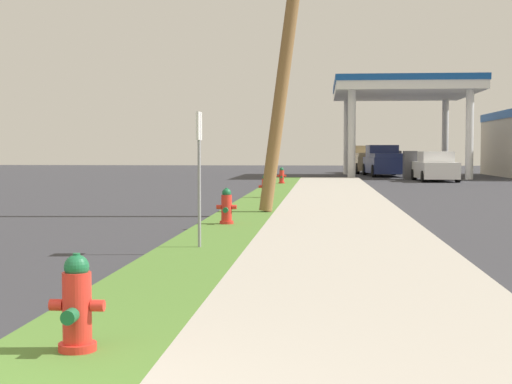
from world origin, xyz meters
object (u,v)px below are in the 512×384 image
Objects in this scene: fire_hydrant_fourth at (282,176)px; street_sign_post at (199,151)px; car_white_by_near_pump at (435,168)px; utility_pole_midground at (292,9)px; fire_hydrant_second at (227,208)px; fire_hydrant_third at (265,187)px; truck_tan_on_apron at (368,160)px; fire_hydrant_nearest at (77,308)px; truck_navy_at_forecourt at (384,162)px.

fire_hydrant_fourth is 0.35× the size of street_sign_post.
utility_pole_midground is at bearing -106.66° from car_white_by_near_pump.
fire_hydrant_second is 4.03m from street_sign_post.
street_sign_post is (-0.09, -12.90, 1.19)m from fire_hydrant_third.
fire_hydrant_second is at bearing -109.63° from utility_pole_midground.
fire_hydrant_third is at bearing -99.32° from truck_tan_on_apron.
fire_hydrant_fourth is at bearing 90.01° from fire_hydrant_nearest.
fire_hydrant_third is at bearing 89.61° from street_sign_post.
fire_hydrant_fourth is 23.52m from street_sign_post.
fire_hydrant_fourth is at bearing 90.11° from fire_hydrant_third.
car_white_by_near_pump is at bearing 77.78° from fire_hydrant_nearest.
fire_hydrant_fourth is (0.11, 19.64, 0.00)m from fire_hydrant_second.
fire_hydrant_third is 18.52m from car_white_by_near_pump.
utility_pole_midground is 2.15× the size of car_white_by_near_pump.
truck_navy_at_forecourt is (4.64, 30.17, -4.19)m from utility_pole_midground.
fire_hydrant_second is (-0.12, 10.20, 0.00)m from fire_hydrant_nearest.
fire_hydrant_nearest is 10.20m from fire_hydrant_second.
fire_hydrant_third is 0.16× the size of car_white_by_near_pump.
car_white_by_near_pump is (7.80, 16.80, 0.28)m from fire_hydrant_third.
fire_hydrant_third is 10.59m from fire_hydrant_fourth.
truck_tan_on_apron is at bearing 100.81° from car_white_by_near_pump.
fire_hydrant_second is at bearing -90.34° from fire_hydrant_fourth.
fire_hydrant_second is 1.00× the size of fire_hydrant_fourth.
street_sign_post is at bearing -90.39° from fire_hydrant_third.
utility_pole_midground is 8.11m from street_sign_post.
fire_hydrant_nearest is 0.13× the size of truck_navy_at_forecourt.
fire_hydrant_third is 12.95m from street_sign_post.
fire_hydrant_third is 0.14× the size of truck_tan_on_apron.
fire_hydrant_nearest is 50.50m from truck_tan_on_apron.
truck_tan_on_apron is at bearing 95.54° from truck_navy_at_forecourt.
utility_pole_midground reaches higher than truck_navy_at_forecourt.
fire_hydrant_third is at bearing -89.89° from fire_hydrant_fourth.
truck_navy_at_forecourt reaches higher than fire_hydrant_nearest.
street_sign_post is 44.20m from truck_tan_on_apron.
fire_hydrant_nearest is 36.89m from car_white_by_near_pump.
car_white_by_near_pump reaches higher than fire_hydrant_third.
fire_hydrant_second is at bearing -99.89° from truck_navy_at_forecourt.
truck_tan_on_apron is (5.17, 43.89, -0.72)m from street_sign_post.
truck_navy_at_forecourt is at bearing 82.54° from fire_hydrant_nearest.
fire_hydrant_nearest is 44.13m from truck_navy_at_forecourt.
street_sign_post reaches higher than truck_tan_on_apron.
fire_hydrant_third is 7.41m from utility_pole_midground.
fire_hydrant_fourth is 0.14× the size of truck_tan_on_apron.
truck_tan_on_apron is (-0.63, 6.48, 0.00)m from truck_navy_at_forecourt.
fire_hydrant_nearest is at bearing -95.80° from truck_tan_on_apron.
street_sign_post is at bearing -96.72° from truck_tan_on_apron.
truck_navy_at_forecourt is at bearing 67.61° from fire_hydrant_fourth.
truck_navy_at_forecourt is (5.80, 37.41, -0.72)m from street_sign_post.
street_sign_post is (-0.07, 6.35, 1.19)m from fire_hydrant_nearest.
fire_hydrant_third is at bearing -103.12° from truck_navy_at_forecourt.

